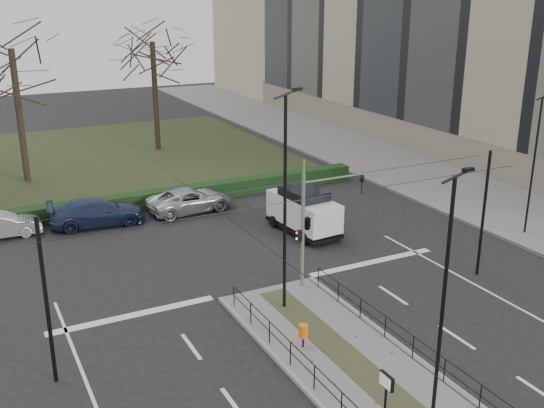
{
  "coord_description": "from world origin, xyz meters",
  "views": [
    {
      "loc": [
        -11.49,
        -18.09,
        12.69
      ],
      "look_at": [
        1.45,
        7.37,
        3.13
      ],
      "focal_mm": 42.0,
      "sensor_mm": 36.0,
      "label": 1
    }
  ],
  "objects_px": {
    "parked_car_third": "(97,212)",
    "traffic_light": "(309,220)",
    "parked_car_second": "(1,225)",
    "bare_tree_center": "(153,50)",
    "parked_car_fourth": "(190,200)",
    "streetlamp_median_far": "(285,202)",
    "litter_bin": "(303,331)",
    "bare_tree_near": "(12,59)",
    "streetlamp_median_near": "(444,303)",
    "streetlamp_sidewalk": "(534,164)",
    "white_van": "(304,210)",
    "info_panel": "(386,389)"
  },
  "relations": [
    {
      "from": "traffic_light",
      "to": "litter_bin",
      "type": "bearing_deg",
      "value": -121.79
    },
    {
      "from": "parked_car_fourth",
      "to": "traffic_light",
      "type": "bearing_deg",
      "value": 179.97
    },
    {
      "from": "streetlamp_median_near",
      "to": "streetlamp_median_far",
      "type": "relative_size",
      "value": 0.88
    },
    {
      "from": "parked_car_fourth",
      "to": "bare_tree_near",
      "type": "xyz_separation_m",
      "value": [
        -8.02,
        11.07,
        7.78
      ]
    },
    {
      "from": "streetlamp_median_near",
      "to": "streetlamp_median_far",
      "type": "distance_m",
      "value": 8.81
    },
    {
      "from": "white_van",
      "to": "traffic_light",
      "type": "bearing_deg",
      "value": -117.93
    },
    {
      "from": "traffic_light",
      "to": "white_van",
      "type": "xyz_separation_m",
      "value": [
        3.2,
        6.04,
        -1.86
      ]
    },
    {
      "from": "litter_bin",
      "to": "parked_car_second",
      "type": "relative_size",
      "value": 0.22
    },
    {
      "from": "streetlamp_sidewalk",
      "to": "traffic_light",
      "type": "bearing_deg",
      "value": -179.16
    },
    {
      "from": "parked_car_second",
      "to": "bare_tree_center",
      "type": "relative_size",
      "value": 0.36
    },
    {
      "from": "streetlamp_median_far",
      "to": "streetlamp_sidewalk",
      "type": "height_order",
      "value": "streetlamp_median_far"
    },
    {
      "from": "white_van",
      "to": "bare_tree_center",
      "type": "height_order",
      "value": "bare_tree_center"
    },
    {
      "from": "litter_bin",
      "to": "streetlamp_sidewalk",
      "type": "height_order",
      "value": "streetlamp_sidewalk"
    },
    {
      "from": "streetlamp_median_near",
      "to": "streetlamp_sidewalk",
      "type": "xyz_separation_m",
      "value": [
        15.41,
        10.47,
        -0.23
      ]
    },
    {
      "from": "streetlamp_median_far",
      "to": "bare_tree_center",
      "type": "xyz_separation_m",
      "value": [
        3.83,
        29.92,
        3.47
      ]
    },
    {
      "from": "litter_bin",
      "to": "streetlamp_median_far",
      "type": "relative_size",
      "value": 0.1
    },
    {
      "from": "streetlamp_median_near",
      "to": "white_van",
      "type": "xyz_separation_m",
      "value": [
        4.72,
        16.3,
        -2.92
      ]
    },
    {
      "from": "streetlamp_sidewalk",
      "to": "bare_tree_center",
      "type": "xyz_separation_m",
      "value": [
        -12.02,
        28.24,
        4.23
      ]
    },
    {
      "from": "litter_bin",
      "to": "streetlamp_median_far",
      "type": "distance_m",
      "value": 5.15
    },
    {
      "from": "traffic_light",
      "to": "white_van",
      "type": "height_order",
      "value": "traffic_light"
    },
    {
      "from": "litter_bin",
      "to": "parked_car_third",
      "type": "height_order",
      "value": "parked_car_third"
    },
    {
      "from": "traffic_light",
      "to": "streetlamp_median_near",
      "type": "bearing_deg",
      "value": -98.43
    },
    {
      "from": "litter_bin",
      "to": "parked_car_third",
      "type": "distance_m",
      "value": 17.38
    },
    {
      "from": "traffic_light",
      "to": "litter_bin",
      "type": "distance_m",
      "value": 5.93
    },
    {
      "from": "info_panel",
      "to": "bare_tree_near",
      "type": "relative_size",
      "value": 0.18
    },
    {
      "from": "info_panel",
      "to": "streetlamp_median_near",
      "type": "relative_size",
      "value": 0.28
    },
    {
      "from": "traffic_light",
      "to": "bare_tree_center",
      "type": "relative_size",
      "value": 0.45
    },
    {
      "from": "info_panel",
      "to": "streetlamp_median_far",
      "type": "height_order",
      "value": "streetlamp_median_far"
    },
    {
      "from": "streetlamp_median_near",
      "to": "bare_tree_near",
      "type": "relative_size",
      "value": 0.67
    },
    {
      "from": "streetlamp_median_far",
      "to": "parked_car_fourth",
      "type": "xyz_separation_m",
      "value": [
        0.79,
        13.72,
        -4.06
      ]
    },
    {
      "from": "streetlamp_sidewalk",
      "to": "parked_car_third",
      "type": "height_order",
      "value": "streetlamp_sidewalk"
    },
    {
      "from": "streetlamp_sidewalk",
      "to": "parked_car_third",
      "type": "relative_size",
      "value": 1.42
    },
    {
      "from": "parked_car_third",
      "to": "traffic_light",
      "type": "bearing_deg",
      "value": -144.98
    },
    {
      "from": "bare_tree_near",
      "to": "streetlamp_median_near",
      "type": "bearing_deg",
      "value": -77.12
    },
    {
      "from": "streetlamp_sidewalk",
      "to": "streetlamp_median_far",
      "type": "bearing_deg",
      "value": -173.94
    },
    {
      "from": "litter_bin",
      "to": "parked_car_second",
      "type": "distance_m",
      "value": 19.55
    },
    {
      "from": "streetlamp_median_far",
      "to": "parked_car_fourth",
      "type": "bearing_deg",
      "value": 86.69
    },
    {
      "from": "streetlamp_median_far",
      "to": "parked_car_third",
      "type": "relative_size",
      "value": 1.7
    },
    {
      "from": "streetlamp_median_far",
      "to": "streetlamp_sidewalk",
      "type": "distance_m",
      "value": 15.96
    },
    {
      "from": "bare_tree_center",
      "to": "info_panel",
      "type": "bearing_deg",
      "value": -97.63
    },
    {
      "from": "parked_car_second",
      "to": "white_van",
      "type": "distance_m",
      "value": 16.44
    },
    {
      "from": "traffic_light",
      "to": "parked_car_second",
      "type": "height_order",
      "value": "traffic_light"
    },
    {
      "from": "streetlamp_sidewalk",
      "to": "parked_car_third",
      "type": "bearing_deg",
      "value": 149.52
    },
    {
      "from": "streetlamp_median_near",
      "to": "streetlamp_sidewalk",
      "type": "height_order",
      "value": "streetlamp_median_near"
    },
    {
      "from": "streetlamp_sidewalk",
      "to": "bare_tree_center",
      "type": "bearing_deg",
      "value": 113.05
    },
    {
      "from": "traffic_light",
      "to": "white_van",
      "type": "distance_m",
      "value": 7.08
    },
    {
      "from": "litter_bin",
      "to": "parked_car_fourth",
      "type": "relative_size",
      "value": 0.18
    },
    {
      "from": "streetlamp_median_near",
      "to": "bare_tree_near",
      "type": "distance_m",
      "value": 34.71
    },
    {
      "from": "streetlamp_median_far",
      "to": "parked_car_third",
      "type": "xyz_separation_m",
      "value": [
        -4.76,
        13.81,
        -3.99
      ]
    },
    {
      "from": "litter_bin",
      "to": "bare_tree_near",
      "type": "xyz_separation_m",
      "value": [
        -6.34,
        27.93,
        7.71
      ]
    }
  ]
}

